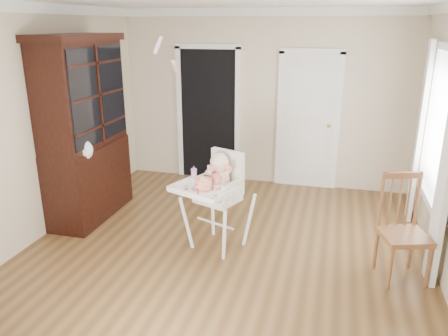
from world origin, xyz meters
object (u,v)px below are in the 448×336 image
(china_cabinet, at_px, (84,130))
(dining_chair, at_px, (403,232))
(high_chair, at_px, (218,190))
(cake, at_px, (203,184))
(sippy_cup, at_px, (194,174))

(china_cabinet, xyz_separation_m, dining_chair, (3.84, -0.56, -0.68))
(china_cabinet, bearing_deg, dining_chair, -8.31)
(high_chair, height_order, cake, high_chair)
(sippy_cup, bearing_deg, high_chair, -2.44)
(cake, height_order, dining_chair, dining_chair)
(high_chair, xyz_separation_m, sippy_cup, (-0.28, 0.01, 0.16))
(cake, bearing_deg, china_cabinet, 159.79)
(sippy_cup, height_order, china_cabinet, china_cabinet)
(dining_chair, bearing_deg, high_chair, 158.68)
(high_chair, bearing_deg, china_cabinet, -171.25)
(sippy_cup, distance_m, china_cabinet, 1.68)
(china_cabinet, bearing_deg, high_chair, -12.62)
(sippy_cup, bearing_deg, china_cabinet, 165.68)
(sippy_cup, relative_size, dining_chair, 0.15)
(dining_chair, bearing_deg, cake, 165.48)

